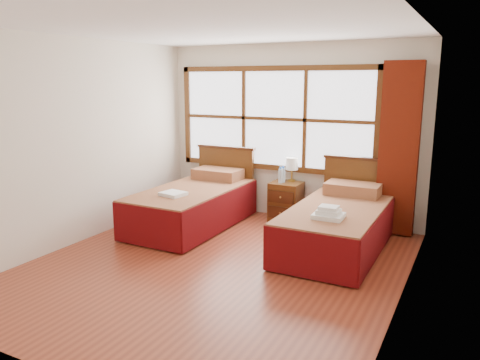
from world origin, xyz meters
The scene contains 15 objects.
floor centered at (0.00, 0.00, 0.00)m, with size 4.50×4.50×0.00m, color brown.
ceiling centered at (0.00, 0.00, 2.60)m, with size 4.50×4.50×0.00m, color white.
wall_back centered at (0.00, 2.25, 1.30)m, with size 4.00×4.00×0.00m, color silver.
wall_left centered at (-2.00, 0.00, 1.30)m, with size 4.50×4.50×0.00m, color silver.
wall_right centered at (2.00, 0.00, 1.30)m, with size 4.50×4.50×0.00m, color silver.
window centered at (-0.25, 2.21, 1.50)m, with size 3.16×0.06×1.56m.
curtain centered at (1.60, 2.11, 1.17)m, with size 0.50×0.16×2.30m, color #5C1609.
bed_left centered at (-1.04, 1.20, 0.32)m, with size 1.07×2.09×1.04m.
bed_right centered at (1.08, 1.20, 0.31)m, with size 1.06×2.08×1.03m.
nightstand centered at (0.06, 1.99, 0.29)m, with size 0.44×0.44×0.59m.
towels_left centered at (-1.04, 0.68, 0.58)m, with size 0.34×0.31×0.05m.
towels_right centered at (1.11, 0.65, 0.60)m, with size 0.34×0.30×0.14m.
lamp centered at (0.09, 2.14, 0.84)m, with size 0.18×0.18×0.35m.
bottle_near centered at (-0.01, 1.93, 0.70)m, with size 0.06×0.06×0.24m.
bottle_far centered at (0.01, 1.99, 0.70)m, with size 0.06×0.06×0.24m.
Camera 1 is at (2.55, -4.31, 2.07)m, focal length 35.00 mm.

